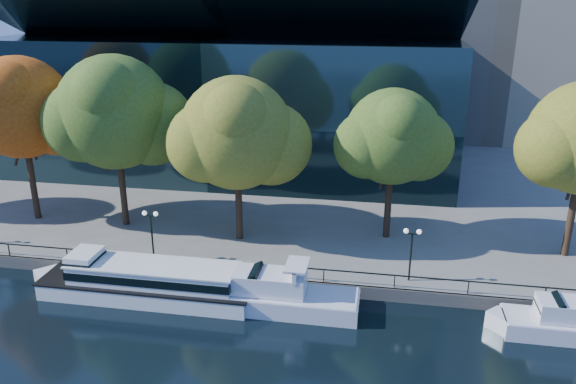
% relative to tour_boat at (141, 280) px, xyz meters
% --- Properties ---
extents(ground, '(160.00, 160.00, 0.00)m').
position_rel_tour_boat_xyz_m(ground, '(2.75, -0.62, -1.36)').
color(ground, black).
rests_on(ground, ground).
extents(promenade, '(90.00, 67.08, 1.00)m').
position_rel_tour_boat_xyz_m(promenade, '(2.75, 35.76, -0.86)').
color(promenade, slate).
rests_on(promenade, ground).
extents(railing, '(88.20, 0.08, 0.99)m').
position_rel_tour_boat_xyz_m(railing, '(2.75, 2.63, 0.58)').
color(railing, black).
rests_on(railing, promenade).
extents(convention_building, '(50.00, 24.57, 21.43)m').
position_rel_tour_boat_xyz_m(convention_building, '(-1.25, 31.17, 7.15)').
color(convention_building, black).
rests_on(convention_building, ground).
extents(tour_boat, '(16.83, 3.75, 3.19)m').
position_rel_tour_boat_xyz_m(tour_boat, '(0.00, 0.00, 0.00)').
color(tour_boat, white).
rests_on(tour_boat, ground).
extents(cruiser_near, '(12.31, 3.17, 3.57)m').
position_rel_tour_boat_xyz_m(cruiser_near, '(9.37, 0.05, -0.25)').
color(cruiser_near, white).
rests_on(cruiser_near, ground).
extents(cruiser_far, '(9.74, 2.70, 3.18)m').
position_rel_tour_boat_xyz_m(cruiser_far, '(28.56, 0.05, -0.35)').
color(cruiser_far, white).
rests_on(cruiser_far, ground).
extents(tree_1, '(11.02, 9.04, 14.67)m').
position_rel_tour_boat_xyz_m(tree_1, '(-14.40, 10.06, 9.71)').
color(tree_1, black).
rests_on(tree_1, promenade).
extents(tree_2, '(12.02, 9.85, 14.95)m').
position_rel_tour_boat_xyz_m(tree_2, '(-5.71, 10.07, 9.58)').
color(tree_2, black).
rests_on(tree_2, promenade).
extents(tree_3, '(11.29, 9.26, 13.62)m').
position_rel_tour_boat_xyz_m(tree_3, '(5.09, 8.85, 8.56)').
color(tree_3, black).
rests_on(tree_3, promenade).
extents(tree_4, '(9.68, 7.94, 12.60)m').
position_rel_tour_boat_xyz_m(tree_4, '(17.25, 11.36, 8.20)').
color(tree_4, black).
rests_on(tree_4, promenade).
extents(lamp_1, '(1.26, 0.36, 4.03)m').
position_rel_tour_boat_xyz_m(lamp_1, '(-0.68, 3.88, 2.62)').
color(lamp_1, black).
rests_on(lamp_1, promenade).
extents(lamp_2, '(1.26, 0.36, 4.03)m').
position_rel_tour_boat_xyz_m(lamp_2, '(18.78, 3.88, 2.62)').
color(lamp_2, black).
rests_on(lamp_2, promenade).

